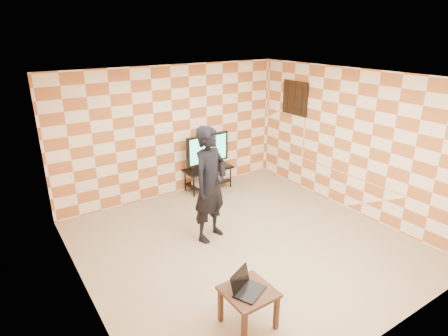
{
  "coord_description": "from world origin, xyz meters",
  "views": [
    {
      "loc": [
        -3.27,
        -4.31,
        3.36
      ],
      "look_at": [
        0.0,
        0.6,
        1.15
      ],
      "focal_mm": 30.0,
      "sensor_mm": 36.0,
      "label": 1
    }
  ],
  "objects_px": {
    "tv": "(208,150)",
    "person": "(210,184)",
    "tv_stand": "(208,174)",
    "side_table": "(248,297)"
  },
  "relations": [
    {
      "from": "tv_stand",
      "to": "side_table",
      "type": "height_order",
      "value": "same"
    },
    {
      "from": "tv_stand",
      "to": "person",
      "type": "distance_m",
      "value": 2.12
    },
    {
      "from": "tv",
      "to": "person",
      "type": "xyz_separation_m",
      "value": [
        -1.02,
        -1.76,
        0.06
      ]
    },
    {
      "from": "tv_stand",
      "to": "person",
      "type": "relative_size",
      "value": 0.55
    },
    {
      "from": "tv",
      "to": "side_table",
      "type": "xyz_separation_m",
      "value": [
        -1.72,
        -3.74,
        -0.51
      ]
    },
    {
      "from": "tv_stand",
      "to": "tv",
      "type": "bearing_deg",
      "value": -93.92
    },
    {
      "from": "tv",
      "to": "person",
      "type": "distance_m",
      "value": 2.03
    },
    {
      "from": "tv_stand",
      "to": "person",
      "type": "xyz_separation_m",
      "value": [
        -1.02,
        -1.76,
        0.61
      ]
    },
    {
      "from": "tv_stand",
      "to": "side_table",
      "type": "bearing_deg",
      "value": -114.69
    },
    {
      "from": "tv",
      "to": "side_table",
      "type": "bearing_deg",
      "value": -114.71
    }
  ]
}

